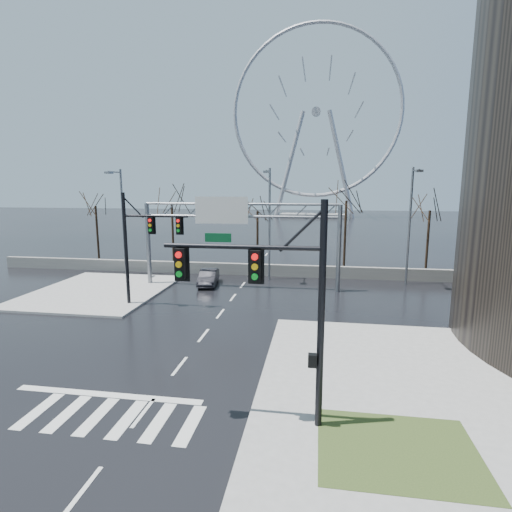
% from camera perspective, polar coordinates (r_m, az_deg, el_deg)
% --- Properties ---
extents(ground, '(260.00, 260.00, 0.00)m').
position_cam_1_polar(ground, '(19.95, -10.85, -15.18)').
color(ground, black).
rests_on(ground, ground).
extents(sidewalk_right_ext, '(12.00, 10.00, 0.15)m').
position_cam_1_polar(sidewalk_right_ext, '(21.03, 18.76, -13.97)').
color(sidewalk_right_ext, gray).
rests_on(sidewalk_right_ext, ground).
extents(sidewalk_far, '(10.00, 12.00, 0.15)m').
position_cam_1_polar(sidewalk_far, '(34.75, -21.40, -4.66)').
color(sidewalk_far, gray).
rests_on(sidewalk_far, ground).
extents(grass_strip, '(5.00, 4.00, 0.02)m').
position_cam_1_polar(grass_strip, '(14.77, 19.57, -24.64)').
color(grass_strip, '#30431C').
rests_on(grass_strip, sidewalk_near).
extents(barrier_wall, '(52.00, 0.50, 1.10)m').
position_cam_1_polar(barrier_wall, '(38.31, -0.81, -1.93)').
color(barrier_wall, slate).
rests_on(barrier_wall, ground).
extents(signal_mast_near, '(5.52, 0.41, 8.00)m').
position_cam_1_polar(signal_mast_near, '(13.45, 3.56, -5.32)').
color(signal_mast_near, black).
rests_on(signal_mast_near, ground).
extents(signal_mast_far, '(4.72, 0.41, 8.00)m').
position_cam_1_polar(signal_mast_far, '(28.86, -16.19, 2.41)').
color(signal_mast_far, black).
rests_on(signal_mast_far, ground).
extents(sign_gantry, '(16.36, 0.40, 7.60)m').
position_cam_1_polar(sign_gantry, '(32.77, -2.96, 4.25)').
color(sign_gantry, slate).
rests_on(sign_gantry, ground).
extents(streetlight_left, '(0.50, 2.55, 10.00)m').
position_cam_1_polar(streetlight_left, '(39.69, -18.73, 5.75)').
color(streetlight_left, slate).
rests_on(streetlight_left, ground).
extents(streetlight_mid, '(0.50, 2.55, 10.00)m').
position_cam_1_polar(streetlight_mid, '(35.48, 1.87, 5.83)').
color(streetlight_mid, slate).
rests_on(streetlight_mid, ground).
extents(streetlight_right, '(0.50, 2.55, 10.00)m').
position_cam_1_polar(streetlight_right, '(36.04, 21.25, 5.23)').
color(streetlight_right, slate).
rests_on(streetlight_right, ground).
extents(tree_far_left, '(3.50, 3.50, 7.00)m').
position_cam_1_polar(tree_far_left, '(47.72, -21.90, 5.79)').
color(tree_far_left, black).
rests_on(tree_far_left, ground).
extents(tree_left, '(3.75, 3.75, 7.50)m').
position_cam_1_polar(tree_left, '(43.33, -11.92, 6.48)').
color(tree_left, black).
rests_on(tree_left, ground).
extents(tree_center, '(3.25, 3.25, 6.50)m').
position_cam_1_polar(tree_center, '(42.06, 0.21, 5.49)').
color(tree_center, black).
rests_on(tree_center, ground).
extents(tree_right, '(3.90, 3.90, 7.80)m').
position_cam_1_polar(tree_right, '(40.61, 12.74, 6.57)').
color(tree_right, black).
rests_on(tree_right, ground).
extents(tree_far_right, '(3.40, 3.40, 6.80)m').
position_cam_1_polar(tree_far_right, '(42.44, 23.53, 5.04)').
color(tree_far_right, black).
rests_on(tree_far_right, ground).
extents(ferris_wheel, '(45.00, 6.00, 50.91)m').
position_cam_1_polar(ferris_wheel, '(113.37, 8.56, 18.78)').
color(ferris_wheel, gray).
rests_on(ferris_wheel, ground).
extents(car, '(1.94, 4.23, 1.35)m').
position_cam_1_polar(car, '(34.72, -6.81, -3.03)').
color(car, black).
rests_on(car, ground).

